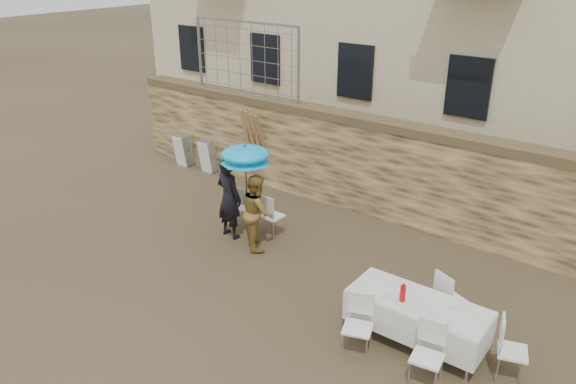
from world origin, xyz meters
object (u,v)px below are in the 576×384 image
Objects in this scene: banquet_table at (418,303)px; table_chair_front_right at (427,357)px; umbrella at (245,157)px; chair_stack_right at (211,155)px; man_suit at (229,198)px; woman_dress at (257,212)px; couple_chair_right at (272,215)px; table_chair_back at (450,298)px; couple_chair_left at (247,206)px; table_chair_side at (513,350)px; chair_stack_left at (188,149)px; table_chair_front_left at (358,327)px; soda_bottle at (403,293)px.

table_chair_front_right is (0.50, -0.75, -0.25)m from banquet_table.
table_chair_front_right is (4.77, -1.77, -1.35)m from umbrella.
man_suit is at bearing -40.07° from chair_stack_right.
woman_dress reaches higher than couple_chair_right.
table_chair_back is (4.87, -0.12, -0.40)m from man_suit.
couple_chair_left is 5.63m from table_chair_front_right.
table_chair_side reaches higher than chair_stack_left.
table_chair_front_left is 1.74m from table_chair_back.
woman_dress is 5.26m from chair_stack_left.
chair_stack_left is (-8.54, 3.42, -0.27)m from banquet_table.
man_suit reaches higher than table_chair_front_left.
couple_chair_right is (-0.05, 0.55, -0.30)m from woman_dress.
chair_stack_left is at bearing 133.27° from table_chair_front_left.
banquet_table is at bearing 76.17° from table_chair_side.
table_chair_front_right is (5.17, -2.22, 0.00)m from couple_chair_left.
man_suit reaches higher than chair_stack_right.
couple_chair_right is 1.00× the size of table_chair_side.
umbrella is 2.02× the size of couple_chair_right.
chair_stack_left is (-8.74, 2.62, -0.02)m from table_chair_back.
soda_bottle is at bearing 90.79° from table_chair_back.
table_chair_back reaches higher than chair_stack_right.
umbrella is at bearing 130.01° from couple_chair_left.
couple_chair_right is (0.30, 0.45, -1.35)m from umbrella.
banquet_table is at bearing 160.90° from couple_chair_left.
couple_chair_left is 1.04× the size of chair_stack_right.
couple_chair_left is at bearing 4.39° from woman_dress.
man_suit is 6.74× the size of soda_bottle.
man_suit reaches higher than soda_bottle.
banquet_table is (4.27, -1.02, -1.10)m from umbrella.
table_chair_front_right is (5.17, -1.67, -0.40)m from man_suit.
table_chair_front_left is at bearing 95.11° from table_chair_side.
banquet_table is at bearing 32.30° from table_chair_front_left.
soda_bottle is at bearing -16.05° from umbrella.
chair_stack_right is (-3.72, 2.50, -0.32)m from woman_dress.
table_chair_front_left is (-0.40, -0.60, -0.43)m from soda_bottle.
umbrella is at bearing 163.95° from soda_bottle.
table_chair_side is (5.37, -1.37, 0.00)m from couple_chair_right.
chair_stack_right is (-7.04, 4.17, -0.02)m from table_chair_front_left.
couple_chair_right is 1.04× the size of chair_stack_right.
couple_chair_left is (0.00, 0.55, -0.40)m from man_suit.
table_chair_front_right is at bearing -27.11° from chair_stack_right.
chair_stack_left is at bearing 156.84° from soda_bottle.
soda_bottle is 0.27× the size of table_chair_back.
couple_chair_left is at bearing 59.36° from table_chair_side.
table_chair_front_left is (-0.60, -0.75, -0.25)m from banquet_table.
umbrella reaches higher than table_chair_front_left.
couple_chair_right is (0.70, 0.00, 0.00)m from couple_chair_left.
table_chair_front_right is (0.70, -0.60, -0.43)m from soda_bottle.
umbrella is (0.40, 0.10, 0.95)m from man_suit.
chair_stack_right is (-2.97, 2.50, -0.42)m from man_suit.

